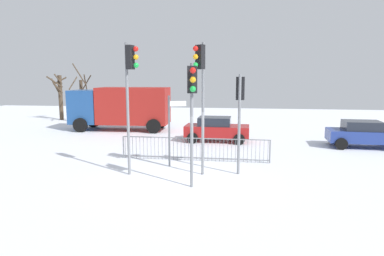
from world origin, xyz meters
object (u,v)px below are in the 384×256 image
Objects in this scene: traffic_light_foreground_right at (130,80)px; traffic_light_mid_left at (201,80)px; traffic_light_rear_right at (192,98)px; bare_tree_centre at (82,98)px; car_blue_near at (364,134)px; delivery_truck at (121,106)px; bare_tree_left at (60,95)px; traffic_light_rear_left at (240,101)px; car_red_mid at (216,129)px; direction_sign_post at (171,127)px.

traffic_light_mid_left is at bearing 109.07° from traffic_light_foreground_right.
traffic_light_rear_right is 2.94m from traffic_light_foreground_right.
car_blue_near is at bearing -19.71° from bare_tree_centre.
delivery_truck is 9.00m from bare_tree_left.
traffic_light_rear_left is 1.80m from traffic_light_mid_left.
car_red_mid is at bearing 107.26° from traffic_light_rear_left.
delivery_truck is at bearing 135.88° from traffic_light_rear_left.
traffic_light_rear_left is at bearing 113.64° from traffic_light_foreground_right.
traffic_light_foreground_right is 1.00× the size of traffic_light_mid_left.
traffic_light_rear_right is at bearing 117.27° from delivery_truck.
traffic_light_rear_right is at bearing 123.69° from traffic_light_mid_left.
traffic_light_rear_left reaches higher than delivery_truck.
delivery_truck reaches higher than car_blue_near.
bare_tree_centre reaches higher than car_red_mid.
traffic_light_mid_left is at bearing -155.14° from traffic_light_rear_left.
bare_tree_left reaches higher than delivery_truck.
car_red_mid is 0.54× the size of delivery_truck.
traffic_light_mid_left reaches higher than traffic_light_rear_left.
delivery_truck is at bearing -73.90° from traffic_light_rear_right.
car_blue_near is 1.01× the size of car_red_mid.
direction_sign_post reaches higher than car_blue_near.
traffic_light_mid_left is (0.10, 1.61, 0.59)m from traffic_light_rear_right.
traffic_light_rear_left is 1.02× the size of car_blue_near.
traffic_light_foreground_right is at bearing -109.16° from car_red_mid.
car_blue_near is at bearing 47.42° from traffic_light_rear_left.
direction_sign_post is at bearing -103.27° from car_red_mid.
traffic_light_mid_left is 1.04× the size of bare_tree_centre.
traffic_light_foreground_right reaches higher than delivery_truck.
traffic_light_rear_left is 0.80× the size of bare_tree_centre.
traffic_light_rear_left is at bearing -123.66° from traffic_light_mid_left.
traffic_light_foreground_right reaches higher than car_red_mid.
traffic_light_rear_left is 0.92× the size of traffic_light_rear_right.
traffic_light_foreground_right reaches higher than bare_tree_left.
traffic_light_foreground_right is 1.67× the size of direction_sign_post.
traffic_light_rear_right is 1.40× the size of direction_sign_post.
direction_sign_post is 16.06m from bare_tree_centre.
bare_tree_centre is (-8.89, 13.97, -1.60)m from traffic_light_foreground_right.
bare_tree_left is (-14.44, 17.15, -0.92)m from traffic_light_rear_right.
traffic_light_rear_left is 1.29× the size of direction_sign_post.
car_red_mid is at bearing -53.85° from traffic_light_mid_left.
traffic_light_mid_left is 17.95m from bare_tree_centre.
delivery_truck is (-6.94, 12.22, -1.42)m from traffic_light_rear_right.
traffic_light_rear_left is at bearing -45.15° from bare_tree_centre.
traffic_light_mid_left reaches higher than bare_tree_left.
traffic_light_mid_left is (2.67, 0.32, 0.00)m from traffic_light_foreground_right.
delivery_truck is 1.44× the size of bare_tree_centre.
car_blue_near is (8.34, 8.16, -2.39)m from traffic_light_rear_right.
traffic_light_mid_left is at bearing -46.90° from bare_tree_left.
traffic_light_rear_left reaches higher than car_red_mid.
delivery_truck is at bearing -33.93° from bare_tree_centre.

